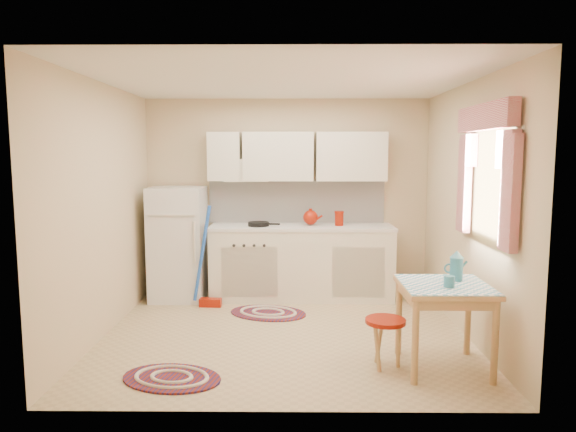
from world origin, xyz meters
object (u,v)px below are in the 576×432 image
at_px(base_cabinets, 301,263).
at_px(table, 443,327).
at_px(stool, 385,343).
at_px(fridge, 178,243).

relative_size(base_cabinets, table, 3.12).
bearing_deg(stool, base_cabinets, 107.55).
distance_m(table, stool, 0.51).
relative_size(base_cabinets, stool, 5.36).
bearing_deg(table, base_cabinets, 118.37).
distance_m(base_cabinets, table, 2.43).
xyz_separation_m(table, stool, (-0.48, 0.02, -0.15)).
distance_m(fridge, table, 3.42).
bearing_deg(fridge, stool, -43.27).
relative_size(fridge, base_cabinets, 0.62).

